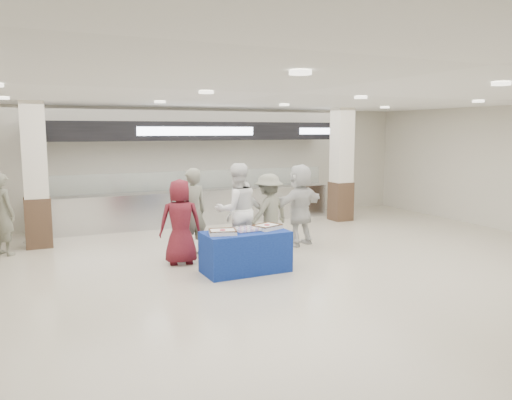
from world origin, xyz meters
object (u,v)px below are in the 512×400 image
soldier_bg (3,214)px  display_table (246,252)px  chef_tall (237,210)px  chef_short (246,217)px  civilian_maroon (180,222)px  soldier_b (269,212)px  civilian_white (300,205)px  cupcake_tray (247,229)px  sheet_cake_left (223,232)px  soldier_a (192,212)px  sheet_cake_right (267,226)px

soldier_bg → display_table: bearing=-165.2°
chef_tall → chef_short: bearing=-140.3°
civilian_maroon → soldier_b: (2.03, 0.28, 0.00)m
chef_short → civilian_white: bearing=-179.8°
cupcake_tray → chef_tall: bearing=76.6°
chef_short → soldier_b: soldier_b is taller
sheet_cake_left → soldier_bg: bearing=137.2°
cupcake_tray → soldier_b: 1.67m
soldier_b → civilian_white: bearing=168.8°
civilian_maroon → soldier_a: size_ratio=0.91×
civilian_white → soldier_bg: size_ratio=1.06×
display_table → chef_short: size_ratio=1.03×
display_table → cupcake_tray: 0.41m
sheet_cake_left → sheet_cake_right: (0.92, 0.10, 0.00)m
chef_tall → civilian_white: bearing=-169.4°
sheet_cake_left → sheet_cake_right: size_ratio=0.95×
display_table → civilian_maroon: size_ratio=0.94×
soldier_a → soldier_b: bearing=159.5°
chef_tall → soldier_bg: bearing=-27.3°
soldier_b → civilian_maroon: bearing=-13.4°
cupcake_tray → civilian_white: civilian_white is taller
sheet_cake_right → soldier_a: bearing=122.6°
sheet_cake_left → soldier_a: soldier_a is taller
cupcake_tray → civilian_maroon: size_ratio=0.25×
cupcake_tray → chef_short: size_ratio=0.27×
soldier_a → sheet_cake_left: bearing=80.0°
civilian_maroon → civilian_white: 2.92m
cupcake_tray → chef_short: 1.48m
sheet_cake_left → soldier_a: 1.62m
civilian_white → soldier_bg: (-6.02, 1.79, -0.05)m
cupcake_tray → chef_short: (0.58, 1.36, -0.03)m
sheet_cake_right → civilian_white: 2.08m
chef_short → civilian_white: (1.35, 0.07, 0.16)m
display_table → soldier_b: 1.79m
chef_short → sheet_cake_right: bearing=80.5°
civilian_maroon → soldier_a: soldier_a is taller
sheet_cake_right → soldier_b: size_ratio=0.34×
display_table → civilian_maroon: civilian_maroon is taller
chef_short → chef_tall: bearing=38.1°
display_table → sheet_cake_left: 0.63m
display_table → soldier_a: (-0.51, 1.57, 0.53)m
civilian_white → soldier_bg: bearing=-36.0°
cupcake_tray → chef_tall: chef_tall is taller
sheet_cake_left → civilian_white: (2.43, 1.52, 0.12)m
sheet_cake_left → cupcake_tray: sheet_cake_left is taller
display_table → soldier_bg: bearing=140.2°
display_table → soldier_b: bearing=48.8°
soldier_a → soldier_bg: soldier_a is taller
cupcake_tray → chef_tall: (0.26, 1.08, 0.18)m
cupcake_tray → civilian_white: 2.41m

